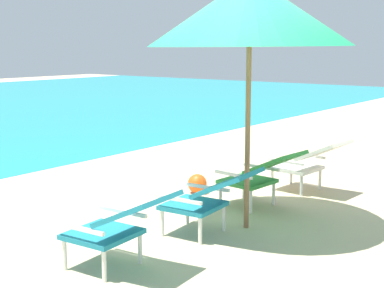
{
  "coord_description": "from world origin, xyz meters",
  "views": [
    {
      "loc": [
        -4.61,
        -3.28,
        1.78
      ],
      "look_at": [
        0.0,
        0.27,
        0.75
      ],
      "focal_mm": 51.92,
      "sensor_mm": 36.0,
      "label": 1
    }
  ],
  "objects_px": {
    "lounge_chair_near_left": "(209,195)",
    "beach_ball": "(197,184)",
    "lounge_chair_far_right": "(309,160)",
    "lounge_chair_far_left": "(119,223)",
    "beach_umbrella_center": "(250,12)",
    "lounge_chair_near_right": "(260,173)"
  },
  "relations": [
    {
      "from": "lounge_chair_far_left",
      "to": "lounge_chair_far_right",
      "type": "xyz_separation_m",
      "value": [
        3.16,
        -0.11,
        0.0
      ]
    },
    {
      "from": "lounge_chair_far_left",
      "to": "beach_umbrella_center",
      "type": "xyz_separation_m",
      "value": [
        1.54,
        -0.22,
        1.69
      ]
    },
    {
      "from": "lounge_chair_near_left",
      "to": "beach_ball",
      "type": "relative_size",
      "value": 3.88
    },
    {
      "from": "lounge_chair_far_left",
      "to": "lounge_chair_far_right",
      "type": "relative_size",
      "value": 1.0
    },
    {
      "from": "lounge_chair_far_right",
      "to": "beach_umbrella_center",
      "type": "xyz_separation_m",
      "value": [
        -1.62,
        -0.11,
        1.69
      ]
    },
    {
      "from": "lounge_chair_near_left",
      "to": "lounge_chair_near_right",
      "type": "relative_size",
      "value": 1.01
    },
    {
      "from": "lounge_chair_far_left",
      "to": "lounge_chair_near_left",
      "type": "xyz_separation_m",
      "value": [
        1.1,
        -0.09,
        0.0
      ]
    },
    {
      "from": "lounge_chair_near_left",
      "to": "lounge_chair_near_right",
      "type": "height_order",
      "value": "same"
    },
    {
      "from": "beach_umbrella_center",
      "to": "lounge_chair_far_right",
      "type": "bearing_deg",
      "value": 4.04
    },
    {
      "from": "beach_umbrella_center",
      "to": "beach_ball",
      "type": "height_order",
      "value": "beach_umbrella_center"
    },
    {
      "from": "lounge_chair_near_right",
      "to": "beach_ball",
      "type": "bearing_deg",
      "value": 84.26
    },
    {
      "from": "beach_umbrella_center",
      "to": "beach_ball",
      "type": "xyz_separation_m",
      "value": [
        0.75,
        1.18,
        -1.98
      ]
    },
    {
      "from": "lounge_chair_near_left",
      "to": "beach_umbrella_center",
      "type": "relative_size",
      "value": 0.35
    },
    {
      "from": "lounge_chair_far_left",
      "to": "lounge_chair_near_left",
      "type": "height_order",
      "value": "same"
    },
    {
      "from": "lounge_chair_far_right",
      "to": "beach_umbrella_center",
      "type": "height_order",
      "value": "beach_umbrella_center"
    },
    {
      "from": "beach_ball",
      "to": "lounge_chair_near_right",
      "type": "bearing_deg",
      "value": -95.74
    },
    {
      "from": "lounge_chair_far_left",
      "to": "beach_ball",
      "type": "distance_m",
      "value": 2.5
    },
    {
      "from": "beach_umbrella_center",
      "to": "beach_ball",
      "type": "distance_m",
      "value": 2.42
    },
    {
      "from": "lounge_chair_near_right",
      "to": "beach_umbrella_center",
      "type": "relative_size",
      "value": 0.35
    },
    {
      "from": "lounge_chair_far_left",
      "to": "lounge_chair_near_right",
      "type": "distance_m",
      "value": 2.2
    },
    {
      "from": "lounge_chair_near_left",
      "to": "beach_ball",
      "type": "xyz_separation_m",
      "value": [
        1.2,
        1.04,
        -0.29
      ]
    },
    {
      "from": "beach_ball",
      "to": "lounge_chair_far_right",
      "type": "bearing_deg",
      "value": -50.83
    }
  ]
}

